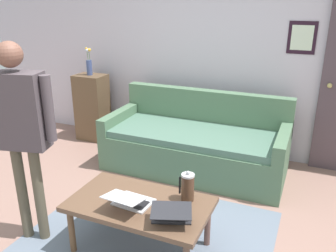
{
  "coord_description": "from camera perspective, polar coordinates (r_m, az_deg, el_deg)",
  "views": [
    {
      "loc": [
        -1.28,
        2.14,
        1.93
      ],
      "look_at": [
        -0.06,
        -0.71,
        0.8
      ],
      "focal_mm": 37.57,
      "sensor_mm": 36.0,
      "label": 1
    }
  ],
  "objects": [
    {
      "name": "back_wall",
      "position": [
        4.57,
        6.91,
        12.57
      ],
      "size": [
        7.04,
        0.11,
        2.7
      ],
      "color": "silver",
      "rests_on": "ground_plane"
    },
    {
      "name": "ground_plane",
      "position": [
        3.16,
        -6.33,
        -17.85
      ],
      "size": [
        7.68,
        7.68,
        0.0
      ],
      "primitive_type": "plane",
      "color": "#966F63"
    },
    {
      "name": "flower_vase",
      "position": [
        4.98,
        -12.69,
        9.66
      ],
      "size": [
        0.08,
        0.08,
        0.38
      ],
      "color": "#3E4D80",
      "rests_on": "side_shelf"
    },
    {
      "name": "french_press",
      "position": [
        2.78,
        3.21,
        -9.85
      ],
      "size": [
        0.12,
        0.1,
        0.25
      ],
      "color": "#4C3323",
      "rests_on": "coffee_table"
    },
    {
      "name": "side_shelf",
      "position": [
        5.12,
        -12.17,
        2.96
      ],
      "size": [
        0.42,
        0.32,
        0.94
      ],
      "color": "brown",
      "rests_on": "ground_plane"
    },
    {
      "name": "coffee_table",
      "position": [
        2.84,
        -4.59,
        -12.97
      ],
      "size": [
        1.1,
        0.64,
        0.43
      ],
      "color": "brown",
      "rests_on": "ground_plane"
    },
    {
      "name": "couch",
      "position": [
        4.18,
        4.55,
        -2.96
      ],
      "size": [
        2.08,
        0.93,
        0.88
      ],
      "color": "#527355",
      "rests_on": "ground_plane"
    },
    {
      "name": "person_standing",
      "position": [
        2.9,
        -22.97,
        0.86
      ],
      "size": [
        0.58,
        0.28,
        1.65
      ],
      "color": "brown",
      "rests_on": "ground_plane"
    },
    {
      "name": "laptop_center",
      "position": [
        2.6,
        0.59,
        -14.04
      ],
      "size": [
        0.37,
        0.38,
        0.12
      ],
      "color": "#28282D",
      "rests_on": "coffee_table"
    },
    {
      "name": "laptop_left",
      "position": [
        2.76,
        -6.15,
        -11.92
      ],
      "size": [
        0.31,
        0.36,
        0.14
      ],
      "color": "silver",
      "rests_on": "coffee_table"
    }
  ]
}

